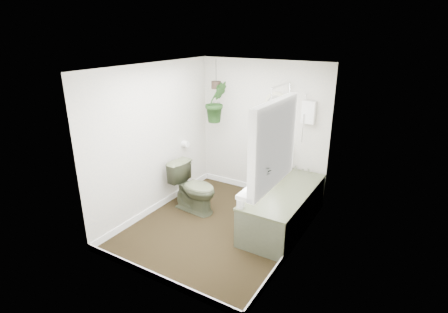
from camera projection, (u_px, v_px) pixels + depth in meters
The scene contains 22 objects.
floor at pixel (219, 226), 5.18m from camera, with size 2.30×2.80×0.02m, color black.
ceiling at pixel (218, 66), 4.38m from camera, with size 2.30×2.80×0.02m, color white.
wall_back at pixel (262, 129), 5.92m from camera, with size 2.30×0.02×2.30m, color beige.
wall_front at pixel (148, 191), 3.64m from camera, with size 2.30×0.02×2.30m, color beige.
wall_left at pixel (154, 140), 5.34m from camera, with size 0.02×2.80×2.30m, color beige.
wall_right at pixel (300, 169), 4.22m from camera, with size 0.02×2.80×2.30m, color beige.
skirting at pixel (219, 223), 5.16m from camera, with size 2.30×2.80×0.10m, color white.
bathtub at pixel (283, 208), 5.09m from camera, with size 0.72×1.72×0.58m, color #4D533A, non-canonical shape.
bath_screen at pixel (279, 131), 5.31m from camera, with size 0.04×0.72×1.40m, color silver, non-canonical shape.
shower_box at pixel (309, 112), 5.34m from camera, with size 0.20×0.10×0.35m, color white.
oval_mirror at pixel (276, 111), 5.65m from camera, with size 0.46×0.03×0.62m, color beige.
wall_sconce at pixel (253, 114), 5.86m from camera, with size 0.04×0.04×0.22m, color black.
toilet_roll_holder at pixel (185, 144), 5.96m from camera, with size 0.11×0.11×0.11m, color white.
window_recess at pixel (274, 144), 3.52m from camera, with size 0.08×1.00×0.90m, color white.
window_sill at pixel (266, 181), 3.70m from camera, with size 0.18×1.00×0.04m, color white.
window_blinds at pixel (269, 144), 3.54m from camera, with size 0.01×0.86×0.76m, color white.
toilet at pixel (194, 187), 5.51m from camera, with size 0.44×0.77×0.79m, color #4D533A.
pedestal_sink at pixel (270, 171), 5.89m from camera, with size 0.58×0.50×0.99m, color #4D533A, non-canonical shape.
sill_plant at pixel (260, 176), 3.47m from camera, with size 0.22×0.19×0.25m, color black.
hanging_plant at pixel (216, 102), 5.83m from camera, with size 0.38×0.30×0.69m, color black.
soap_bottle at pixel (241, 202), 4.47m from camera, with size 0.08×0.08×0.18m, color black.
hanging_pot at pixel (216, 85), 5.73m from camera, with size 0.16×0.16×0.12m, color black.
Camera 1 is at (2.37, -3.83, 2.74)m, focal length 28.00 mm.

